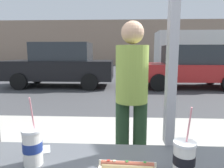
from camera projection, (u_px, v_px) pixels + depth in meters
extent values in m
plane|color=#424244|center=(128.00, 85.00, 9.18)|extent=(60.00, 60.00, 0.00)
cube|color=#B2ADA3|center=(141.00, 154.00, 2.86)|extent=(16.00, 2.80, 0.12)
cube|color=#35373A|center=(170.00, 148.00, 1.17)|extent=(2.21, 0.02, 0.02)
cube|color=#9E9EA3|center=(174.00, 21.00, 1.11)|extent=(0.05, 0.08, 1.39)
cube|color=gray|center=(125.00, 43.00, 22.76)|extent=(28.00, 1.20, 4.79)
cylinder|color=silver|center=(33.00, 148.00, 0.97)|extent=(0.09, 0.09, 0.16)
cylinder|color=navy|center=(33.00, 146.00, 0.97)|extent=(0.09, 0.09, 0.05)
cylinder|color=black|center=(32.00, 132.00, 0.96)|extent=(0.08, 0.08, 0.01)
cylinder|color=white|center=(32.00, 130.00, 0.96)|extent=(0.09, 0.09, 0.01)
cylinder|color=pink|center=(33.00, 118.00, 0.94)|extent=(0.01, 0.05, 0.20)
cylinder|color=white|center=(184.00, 161.00, 0.88)|extent=(0.09, 0.09, 0.15)
cylinder|color=black|center=(184.00, 159.00, 0.88)|extent=(0.09, 0.09, 0.04)
cylinder|color=black|center=(185.00, 145.00, 0.87)|extent=(0.08, 0.08, 0.01)
cylinder|color=white|center=(185.00, 143.00, 0.87)|extent=(0.10, 0.10, 0.01)
cylinder|color=pink|center=(189.00, 129.00, 0.85)|extent=(0.01, 0.04, 0.20)
cube|color=beige|center=(127.00, 164.00, 0.96)|extent=(0.27, 0.02, 0.03)
cylinder|color=#DBB77A|center=(127.00, 167.00, 0.92)|extent=(0.23, 0.05, 0.04)
cylinder|color=#9E4733|center=(127.00, 164.00, 0.91)|extent=(0.24, 0.04, 0.03)
cube|color=#337A2D|center=(127.00, 162.00, 0.91)|extent=(0.01, 0.01, 0.01)
cube|color=red|center=(109.00, 161.00, 0.92)|extent=(0.01, 0.01, 0.01)
cube|color=#337A2D|center=(145.00, 163.00, 0.91)|extent=(0.01, 0.01, 0.01)
cube|color=beige|center=(114.00, 161.00, 0.92)|extent=(0.01, 0.01, 0.01)
cube|color=white|center=(38.00, 150.00, 1.12)|extent=(0.14, 0.13, 0.00)
cube|color=black|center=(60.00, 70.00, 8.62)|extent=(4.38, 1.75, 0.77)
cube|color=#282D33|center=(63.00, 52.00, 8.50)|extent=(2.28, 1.54, 0.73)
cylinder|color=black|center=(95.00, 76.00, 9.48)|extent=(0.64, 0.18, 0.64)
cylinder|color=black|center=(89.00, 82.00, 7.75)|extent=(0.64, 0.18, 0.64)
cylinder|color=black|center=(37.00, 76.00, 9.61)|extent=(0.64, 0.18, 0.64)
cylinder|color=black|center=(19.00, 82.00, 7.88)|extent=(0.64, 0.18, 0.64)
cube|color=red|center=(187.00, 72.00, 8.38)|extent=(4.18, 1.77, 0.65)
cube|color=#282D33|center=(192.00, 55.00, 8.27)|extent=(2.18, 1.56, 0.73)
cylinder|color=black|center=(210.00, 77.00, 9.25)|extent=(0.64, 0.18, 0.64)
cylinder|color=black|center=(152.00, 77.00, 9.37)|extent=(0.64, 0.18, 0.64)
cylinder|color=black|center=(159.00, 83.00, 7.62)|extent=(0.64, 0.18, 0.64)
cube|color=silver|center=(196.00, 49.00, 13.77)|extent=(5.19, 2.20, 2.31)
cylinder|color=black|center=(176.00, 65.00, 15.08)|extent=(0.90, 0.24, 0.90)
cylinder|color=black|center=(185.00, 68.00, 12.91)|extent=(0.90, 0.24, 0.90)
cylinder|color=#254127|center=(122.00, 141.00, 2.14)|extent=(0.14, 0.14, 0.84)
cylinder|color=#254127|center=(140.00, 141.00, 2.13)|extent=(0.14, 0.14, 0.84)
cylinder|color=#90AC47|center=(132.00, 74.00, 2.03)|extent=(0.32, 0.32, 0.56)
sphere|color=tan|center=(133.00, 32.00, 1.97)|extent=(0.22, 0.22, 0.22)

